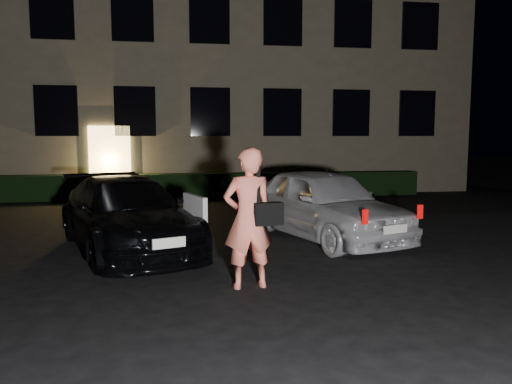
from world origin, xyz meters
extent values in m
plane|color=black|center=(0.00, 0.00, 0.00)|extent=(80.00, 80.00, 0.00)
cube|color=#665C49|center=(0.00, 15.00, 6.00)|extent=(20.00, 8.00, 12.00)
cube|color=#E2B966|center=(-3.50, 10.94, 1.25)|extent=(1.40, 0.10, 2.50)
cube|color=black|center=(-5.20, 10.94, 3.00)|extent=(1.40, 0.10, 1.70)
cube|color=black|center=(-2.60, 10.94, 3.00)|extent=(1.40, 0.10, 1.70)
cube|color=black|center=(0.00, 10.94, 3.00)|extent=(1.40, 0.10, 1.70)
cube|color=black|center=(2.60, 10.94, 3.00)|extent=(1.40, 0.10, 1.70)
cube|color=black|center=(5.20, 10.94, 3.00)|extent=(1.40, 0.10, 1.70)
cube|color=black|center=(7.80, 10.94, 3.00)|extent=(1.40, 0.10, 1.70)
cube|color=black|center=(-5.20, 10.94, 6.20)|extent=(1.40, 0.10, 1.70)
cube|color=black|center=(-2.60, 10.94, 6.20)|extent=(1.40, 0.10, 1.70)
cube|color=black|center=(0.00, 10.94, 6.20)|extent=(1.40, 0.10, 1.70)
cube|color=black|center=(2.60, 10.94, 6.20)|extent=(1.40, 0.10, 1.70)
cube|color=black|center=(5.20, 10.94, 6.20)|extent=(1.40, 0.10, 1.70)
cube|color=black|center=(7.80, 10.94, 6.20)|extent=(1.40, 0.10, 1.70)
cube|color=black|center=(0.00, 10.50, 0.42)|extent=(15.00, 0.70, 0.85)
imported|color=black|center=(-2.13, 2.63, 0.69)|extent=(3.40, 5.09, 1.37)
cube|color=white|center=(-0.86, 2.16, 0.85)|extent=(0.41, 0.95, 0.46)
cube|color=silver|center=(-1.31, 0.32, 0.60)|extent=(0.49, 0.21, 0.15)
imported|color=silver|center=(1.84, 3.05, 0.74)|extent=(3.05, 4.70, 1.49)
cube|color=red|center=(1.91, 0.88, 0.81)|extent=(0.10, 0.08, 0.25)
cube|color=red|center=(3.08, 1.27, 0.81)|extent=(0.10, 0.08, 0.25)
cube|color=silver|center=(2.51, 1.02, 0.56)|extent=(0.48, 0.20, 0.15)
imported|color=#F1745D|center=(-0.19, -0.07, 1.00)|extent=(0.79, 0.58, 1.99)
cube|color=black|center=(0.08, -0.17, 1.07)|extent=(0.43, 0.24, 0.32)
cube|color=black|center=(-0.06, -0.14, 1.52)|extent=(0.05, 0.07, 0.62)
camera|label=1|loc=(-1.15, -6.94, 2.15)|focal=35.00mm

